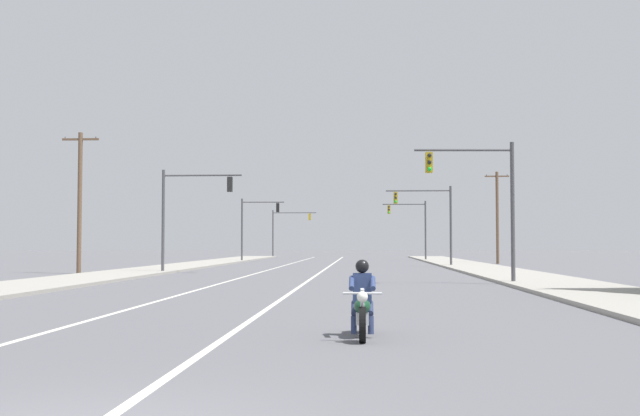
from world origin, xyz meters
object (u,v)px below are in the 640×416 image
(motorcycle_with_rider, at_px, (362,306))
(utility_pole_left_near, at_px, (80,199))
(utility_pole_right_far, at_px, (497,215))
(traffic_signal_near_left, at_px, (186,205))
(traffic_signal_far_left, at_px, (286,226))
(traffic_signal_far_right, at_px, (413,221))
(traffic_signal_near_right, at_px, (484,191))
(traffic_signal_mid_left, at_px, (254,220))
(traffic_signal_mid_right, at_px, (432,213))

(motorcycle_with_rider, bearing_deg, utility_pole_left_near, 118.89)
(utility_pole_left_near, distance_m, utility_pole_right_far, 37.27)
(traffic_signal_near_left, bearing_deg, utility_pole_right_far, 45.71)
(utility_pole_left_near, bearing_deg, traffic_signal_far_left, 83.58)
(traffic_signal_far_right, relative_size, traffic_signal_far_left, 1.00)
(motorcycle_with_rider, distance_m, traffic_signal_near_left, 33.13)
(traffic_signal_near_right, relative_size, utility_pole_left_near, 0.74)
(traffic_signal_mid_left, xyz_separation_m, traffic_signal_far_right, (15.91, 4.99, 0.02))
(traffic_signal_mid_right, height_order, utility_pole_left_near, utility_pole_left_near)
(traffic_signal_mid_left, bearing_deg, traffic_signal_far_left, 88.89)
(motorcycle_with_rider, distance_m, traffic_signal_mid_right, 45.93)
(traffic_signal_far_right, bearing_deg, traffic_signal_far_left, 125.45)
(utility_pole_right_far, bearing_deg, traffic_signal_far_right, 118.60)
(utility_pole_left_near, height_order, utility_pole_right_far, utility_pole_left_near)
(motorcycle_with_rider, height_order, traffic_signal_far_left, traffic_signal_far_left)
(traffic_signal_mid_left, distance_m, traffic_signal_far_left, 26.62)
(motorcycle_with_rider, height_order, utility_pole_right_far, utility_pole_right_far)
(motorcycle_with_rider, distance_m, utility_pole_right_far, 55.57)
(traffic_signal_near_right, xyz_separation_m, traffic_signal_near_left, (-15.87, 11.84, 0.03))
(utility_pole_right_far, bearing_deg, traffic_signal_mid_right, -126.75)
(traffic_signal_far_left, relative_size, utility_pole_right_far, 0.77)
(motorcycle_with_rider, distance_m, traffic_signal_mid_left, 62.25)
(utility_pole_right_far, bearing_deg, utility_pole_left_near, -139.79)
(traffic_signal_near_right, bearing_deg, traffic_signal_far_left, 102.71)
(traffic_signal_near_left, height_order, traffic_signal_far_left, same)
(traffic_signal_mid_left, xyz_separation_m, utility_pole_right_far, (22.48, -7.07, 0.19))
(motorcycle_with_rider, bearing_deg, traffic_signal_near_right, 74.62)
(motorcycle_with_rider, bearing_deg, traffic_signal_mid_right, 83.28)
(traffic_signal_mid_left, relative_size, traffic_signal_far_right, 1.00)
(traffic_signal_near_right, bearing_deg, traffic_signal_near_left, 143.27)
(traffic_signal_near_left, xyz_separation_m, traffic_signal_mid_right, (15.90, 14.26, 0.01))
(traffic_signal_far_left, height_order, utility_pole_right_far, utility_pole_right_far)
(traffic_signal_mid_left, distance_m, utility_pole_left_near, 31.70)
(motorcycle_with_rider, height_order, traffic_signal_near_right, traffic_signal_near_right)
(traffic_signal_near_right, height_order, traffic_signal_mid_left, same)
(traffic_signal_near_right, relative_size, traffic_signal_far_right, 1.00)
(traffic_signal_far_left, distance_m, utility_pole_left_near, 58.11)
(motorcycle_with_rider, height_order, traffic_signal_far_right, traffic_signal_far_right)
(traffic_signal_far_right, bearing_deg, motorcycle_with_rider, -94.55)
(traffic_signal_mid_left, height_order, traffic_signal_far_right, same)
(traffic_signal_mid_right, xyz_separation_m, traffic_signal_far_right, (-0.09, 20.75, -0.03))
(traffic_signal_near_right, relative_size, traffic_signal_near_left, 1.00)
(traffic_signal_mid_left, bearing_deg, traffic_signal_near_left, -89.82)
(traffic_signal_near_left, bearing_deg, traffic_signal_far_left, 89.57)
(traffic_signal_near_left, xyz_separation_m, traffic_signal_far_right, (15.82, 35.01, -0.02))
(traffic_signal_far_left, bearing_deg, utility_pole_left_near, -96.42)
(traffic_signal_near_left, relative_size, traffic_signal_mid_right, 1.00)
(traffic_signal_near_right, relative_size, traffic_signal_mid_left, 1.00)
(traffic_signal_near_right, bearing_deg, utility_pole_left_near, 153.94)
(traffic_signal_near_left, relative_size, traffic_signal_far_left, 1.00)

